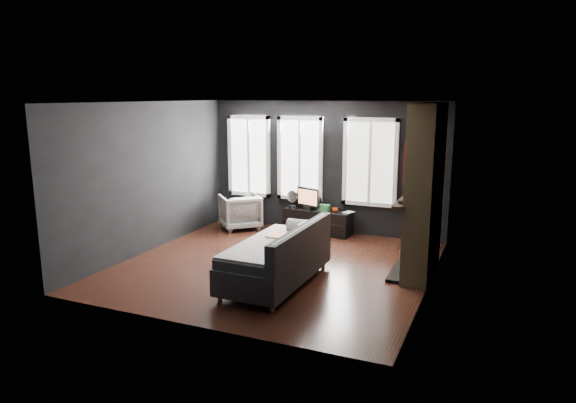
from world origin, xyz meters
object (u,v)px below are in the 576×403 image
at_px(monitor, 308,197).
at_px(mantel_vase, 413,187).
at_px(sofa, 276,254).
at_px(armchair, 240,210).
at_px(book, 345,207).
at_px(media_console, 318,221).
at_px(mug, 335,209).

xyz_separation_m(monitor, mantel_vase, (2.31, -1.17, 0.57)).
bearing_deg(mantel_vase, monitor, 153.12).
xyz_separation_m(sofa, armchair, (-2.08, 2.71, -0.06)).
bearing_deg(book, sofa, -93.13).
distance_m(armchair, monitor, 1.52).
bearing_deg(armchair, media_console, 146.86).
relative_size(armchair, monitor, 1.41).
bearing_deg(mug, mantel_vase, -33.29).
height_order(monitor, book, monitor).
bearing_deg(sofa, book, 87.72).
bearing_deg(book, media_console, -178.08).
height_order(mug, book, book).
bearing_deg(mantel_vase, mug, 146.71).
xyz_separation_m(armchair, mantel_vase, (3.77, -0.90, 0.91)).
distance_m(media_console, mantel_vase, 2.65).
bearing_deg(book, mug, -157.25).
bearing_deg(sofa, mug, 91.36).
relative_size(armchair, media_console, 0.57).
distance_m(armchair, media_console, 1.69).
bearing_deg(mug, book, 22.75).
distance_m(mug, mantel_vase, 2.19).
distance_m(sofa, mug, 2.94).
xyz_separation_m(media_console, book, (0.58, 0.02, 0.36)).
height_order(media_console, mantel_vase, mantel_vase).
height_order(monitor, mug, monitor).
bearing_deg(mug, sofa, -89.48).
height_order(sofa, monitor, monitor).
bearing_deg(book, monitor, -177.26).
height_order(armchair, mantel_vase, mantel_vase).
relative_size(media_console, mantel_vase, 8.31).
xyz_separation_m(mug, mantel_vase, (1.72, -1.13, 0.76)).
relative_size(sofa, mug, 18.87).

